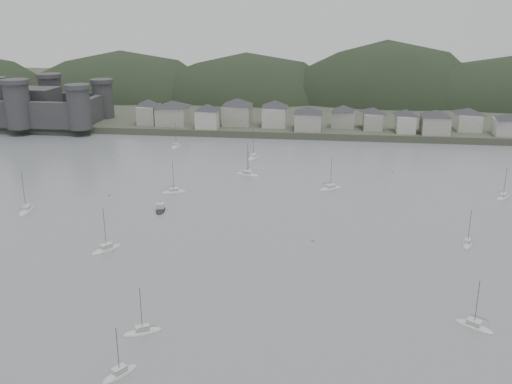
# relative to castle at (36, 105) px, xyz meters

# --- Properties ---
(ground) EXTENTS (900.00, 900.00, 0.00)m
(ground) POSITION_rel_castle_xyz_m (120.00, -179.80, -10.96)
(ground) COLOR slate
(ground) RESTS_ON ground
(far_shore_land) EXTENTS (900.00, 250.00, 3.00)m
(far_shore_land) POSITION_rel_castle_xyz_m (120.00, 115.20, -9.46)
(far_shore_land) COLOR #383D2D
(far_shore_land) RESTS_ON ground
(forested_ridge) EXTENTS (851.55, 103.94, 102.57)m
(forested_ridge) POSITION_rel_castle_xyz_m (124.83, 89.60, -22.25)
(forested_ridge) COLOR black
(forested_ridge) RESTS_ON ground
(castle) EXTENTS (66.00, 43.00, 20.00)m
(castle) POSITION_rel_castle_xyz_m (0.00, 0.00, 0.00)
(castle) COLOR #38383B
(castle) RESTS_ON far_shore_land
(waterfront_town) EXTENTS (451.48, 28.46, 12.92)m
(waterfront_town) POSITION_rel_castle_xyz_m (170.59, 3.54, -2.30)
(waterfront_town) COLOR gray
(waterfront_town) RESTS_ON far_shore_land
(moored_fleet) EXTENTS (222.75, 175.19, 13.24)m
(moored_fleet) POSITION_rel_castle_xyz_m (97.25, -112.68, -10.79)
(moored_fleet) COLOR beige
(moored_fleet) RESTS_ON ground
(motor_launch_far) EXTENTS (3.67, 7.61, 3.76)m
(motor_launch_far) POSITION_rel_castle_xyz_m (92.74, -107.31, -10.67)
(motor_launch_far) COLOR black
(motor_launch_far) RESTS_ON ground
(mooring_buoys) EXTENTS (141.80, 77.62, 0.70)m
(mooring_buoys) POSITION_rel_castle_xyz_m (125.94, -86.68, -10.81)
(mooring_buoys) COLOR #CF7745
(mooring_buoys) RESTS_ON ground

